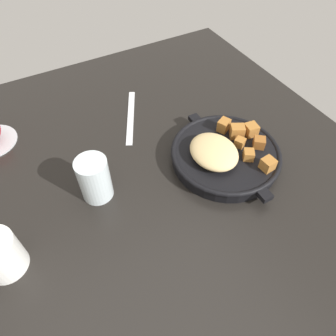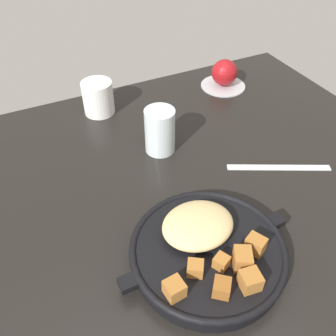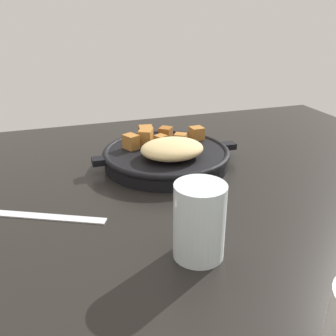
{
  "view_description": "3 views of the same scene",
  "coord_description": "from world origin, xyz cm",
  "views": [
    {
      "loc": [
        -36.54,
        22.38,
        54.54
      ],
      "look_at": [
        1.98,
        1.17,
        3.01
      ],
      "focal_mm": 33.74,
      "sensor_mm": 36.0,
      "label": 1
    },
    {
      "loc": [
        -20.73,
        -40.87,
        50.73
      ],
      "look_at": [
        0.51,
        2.82,
        7.13
      ],
      "focal_mm": 39.34,
      "sensor_mm": 36.0,
      "label": 2
    },
    {
      "loc": [
        21.31,
        52.89,
        29.41
      ],
      "look_at": [
        3.12,
        -2.14,
        4.18
      ],
      "focal_mm": 40.38,
      "sensor_mm": 36.0,
      "label": 3
    }
  ],
  "objects": [
    {
      "name": "water_glass_tall",
      "position": [
        5.16,
        16.3,
        4.95
      ],
      "size": [
        6.47,
        6.47,
        9.89
      ],
      "primitive_type": "cylinder",
      "color": "silver",
      "rests_on": "ground_plane"
    },
    {
      "name": "butter_knife",
      "position": [
        24.56,
        0.02,
        0.18
      ],
      "size": [
        19.75,
        10.89,
        0.36
      ],
      "primitive_type": "cube",
      "rotation": [
        0.0,
        0.0,
        -0.46
      ],
      "color": "silver",
      "rests_on": "ground_plane"
    },
    {
      "name": "cast_iron_skillet",
      "position": [
        -0.17,
        -12.37,
        2.37
      ],
      "size": [
        29.25,
        24.9,
        6.44
      ],
      "color": "black",
      "rests_on": "ground_plane"
    },
    {
      "name": "ground_plane",
      "position": [
        0.0,
        0.0,
        -1.2
      ],
      "size": [
        112.92,
        91.38,
        2.4
      ],
      "primitive_type": "cube",
      "color": "black"
    }
  ]
}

